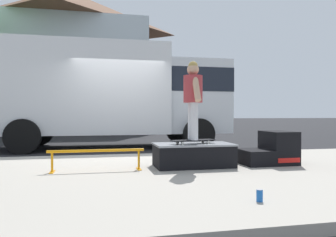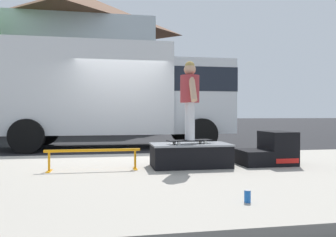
# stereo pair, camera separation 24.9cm
# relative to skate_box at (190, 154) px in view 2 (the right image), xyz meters

# --- Properties ---
(ground_plane) EXTENTS (140.00, 140.00, 0.00)m
(ground_plane) POSITION_rel_skate_box_xyz_m (-1.03, 2.51, -0.33)
(ground_plane) COLOR black
(sidewalk_slab) EXTENTS (50.00, 5.00, 0.12)m
(sidewalk_slab) POSITION_rel_skate_box_xyz_m (-1.03, -0.49, -0.27)
(sidewalk_slab) COLOR #A8A093
(sidewalk_slab) RESTS_ON ground
(skate_box) EXTENTS (1.33, 0.72, 0.40)m
(skate_box) POSITION_rel_skate_box_xyz_m (0.00, 0.00, 0.00)
(skate_box) COLOR black
(skate_box) RESTS_ON sidewalk_slab
(kicker_ramp) EXTENTS (0.94, 0.68, 0.59)m
(kicker_ramp) POSITION_rel_skate_box_xyz_m (1.46, -0.00, 0.03)
(kicker_ramp) COLOR black
(kicker_ramp) RESTS_ON sidewalk_slab
(grind_rail) EXTENTS (1.50, 0.28, 0.34)m
(grind_rail) POSITION_rel_skate_box_xyz_m (-1.62, -0.07, 0.04)
(grind_rail) COLOR orange
(grind_rail) RESTS_ON sidewalk_slab
(skateboard) EXTENTS (0.81, 0.38, 0.07)m
(skateboard) POSITION_rel_skate_box_xyz_m (-0.03, -0.06, 0.24)
(skateboard) COLOR black
(skateboard) RESTS_ON skate_box
(skater_kid) EXTENTS (0.32, 0.68, 1.32)m
(skater_kid) POSITION_rel_skate_box_xyz_m (-0.03, -0.06, 1.03)
(skater_kid) COLOR silver
(skater_kid) RESTS_ON skateboard
(soda_can) EXTENTS (0.07, 0.07, 0.13)m
(soda_can) POSITION_rel_skate_box_xyz_m (0.02, -2.28, -0.15)
(soda_can) COLOR #1959B2
(soda_can) RESTS_ON sidewalk_slab
(box_truck) EXTENTS (6.91, 2.63, 3.05)m
(box_truck) POSITION_rel_skate_box_xyz_m (-1.11, 4.71, 1.37)
(box_truck) COLOR silver
(box_truck) RESTS_ON ground
(house_behind) EXTENTS (9.54, 8.22, 8.40)m
(house_behind) POSITION_rel_skate_box_xyz_m (-3.57, 14.63, 3.91)
(house_behind) COLOR silver
(house_behind) RESTS_ON ground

